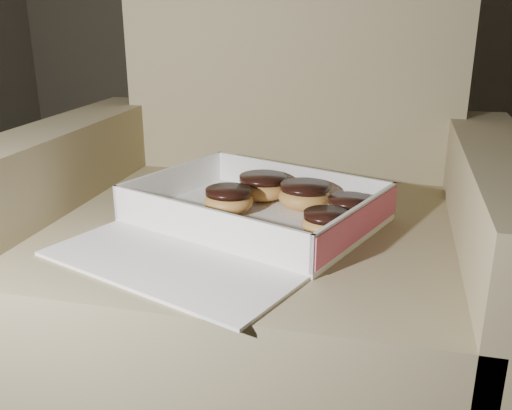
{
  "coord_description": "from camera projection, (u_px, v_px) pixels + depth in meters",
  "views": [
    {
      "loc": [
        -0.24,
        -0.29,
        0.75
      ],
      "look_at": [
        -0.46,
        0.58,
        0.44
      ],
      "focal_mm": 40.0,
      "sensor_mm": 36.0,
      "label": 1
    }
  ],
  "objects": [
    {
      "name": "donut_d",
      "position": [
        229.0,
        200.0,
        0.97
      ],
      "size": [
        0.08,
        0.08,
        0.04
      ],
      "color": "#DF9D4E",
      "rests_on": "bakery_box"
    },
    {
      "name": "crumb_d",
      "position": [
        225.0,
        226.0,
        0.91
      ],
      "size": [
        0.01,
        0.01,
        0.0
      ],
      "primitive_type": "ellipsoid",
      "color": "black",
      "rests_on": "bakery_box"
    },
    {
      "name": "crumb_c",
      "position": [
        248.0,
        249.0,
        0.82
      ],
      "size": [
        0.01,
        0.01,
        0.0
      ],
      "primitive_type": "ellipsoid",
      "color": "black",
      "rests_on": "bakery_box"
    },
    {
      "name": "donut_c",
      "position": [
        263.0,
        187.0,
        1.03
      ],
      "size": [
        0.09,
        0.09,
        0.05
      ],
      "color": "#DF9D4E",
      "rests_on": "bakery_box"
    },
    {
      "name": "donut_e",
      "position": [
        326.0,
        223.0,
        0.87
      ],
      "size": [
        0.07,
        0.07,
        0.04
      ],
      "color": "#DF9D4E",
      "rests_on": "bakery_box"
    },
    {
      "name": "donut_b",
      "position": [
        350.0,
        208.0,
        0.93
      ],
      "size": [
        0.08,
        0.08,
        0.04
      ],
      "color": "#DF9D4E",
      "rests_on": "bakery_box"
    },
    {
      "name": "bakery_box",
      "position": [
        244.0,
        221.0,
        0.92
      ],
      "size": [
        0.51,
        0.54,
        0.06
      ],
      "rotation": [
        0.0,
        0.0,
        -0.36
      ],
      "color": "white",
      "rests_on": "armchair"
    },
    {
      "name": "crumb_b",
      "position": [
        297.0,
        258.0,
        0.79
      ],
      "size": [
        0.01,
        0.01,
        0.0
      ],
      "primitive_type": "ellipsoid",
      "color": "black",
      "rests_on": "bakery_box"
    },
    {
      "name": "crumb_a",
      "position": [
        151.0,
        209.0,
        0.99
      ],
      "size": [
        0.01,
        0.01,
        0.0
      ],
      "primitive_type": "ellipsoid",
      "color": "black",
      "rests_on": "bakery_box"
    },
    {
      "name": "donut_a",
      "position": [
        304.0,
        195.0,
        0.99
      ],
      "size": [
        0.09,
        0.09,
        0.05
      ],
      "color": "#DF9D4E",
      "rests_on": "bakery_box"
    },
    {
      "name": "armchair",
      "position": [
        263.0,
        268.0,
        1.07
      ],
      "size": [
        0.88,
        0.74,
        0.92
      ],
      "color": "#988B61",
      "rests_on": "floor"
    }
  ]
}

